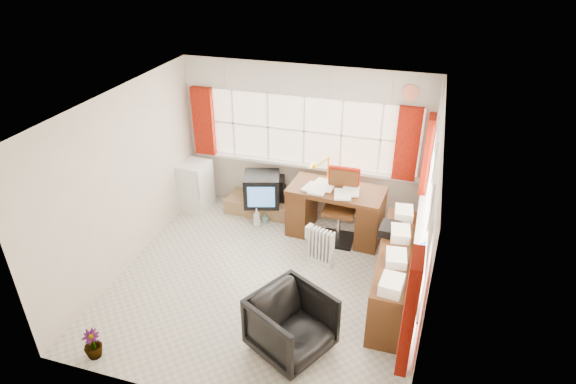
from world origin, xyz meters
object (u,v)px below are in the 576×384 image
credenza (397,272)px  crt_tv (262,189)px  tv_bench (268,206)px  desk (335,210)px  task_chair (341,203)px  mini_fridge (195,185)px  office_chair (291,324)px  radiator (321,250)px  desk_lamp (328,164)px

credenza → crt_tv: size_ratio=2.88×
crt_tv → tv_bench: bearing=67.7°
desk → credenza: bearing=-48.5°
task_chair → tv_bench: bearing=165.2°
crt_tv → mini_fridge: bearing=-177.7°
task_chair → tv_bench: size_ratio=0.82×
credenza → crt_tv: (-2.33, 1.40, 0.12)m
office_chair → radiator: (-0.05, 1.67, -0.14)m
task_chair → tv_bench: task_chair is taller
radiator → task_chair: bearing=80.8°
task_chair → office_chair: bearing=-91.8°
tv_bench → crt_tv: bearing=-112.3°
task_chair → credenza: 1.54m
desk_lamp → mini_fridge: (-2.29, -0.05, -0.70)m
desk → crt_tv: desk is taller
office_chair → mini_fridge: mini_fridge is taller
task_chair → office_chair: (-0.08, -2.42, -0.24)m
credenza → mini_fridge: size_ratio=2.39×
desk → credenza: size_ratio=0.74×
office_chair → radiator: 1.67m
radiator → credenza: 1.18m
credenza → tv_bench: bearing=146.3°
credenza → desk_lamp: bearing=131.4°
task_chair → mini_fridge: 2.57m
desk_lamp → tv_bench: desk_lamp is taller
office_chair → crt_tv: crt_tv is taller
radiator → crt_tv: (-1.24, 0.99, 0.28)m
desk_lamp → tv_bench: 1.44m
office_chair → tv_bench: bearing=52.6°
task_chair → crt_tv: task_chair is taller
desk → credenza: desk is taller
credenza → task_chair: bearing=129.5°
mini_fridge → crt_tv: bearing=2.3°
office_chair → task_chair: bearing=26.8°
desk_lamp → crt_tv: 1.24m
desk → tv_bench: size_ratio=1.06×
office_chair → crt_tv: size_ratio=1.17×
desk_lamp → crt_tv: desk_lamp is taller
crt_tv → mini_fridge: size_ratio=0.83×
desk_lamp → radiator: bearing=-81.3°
desk_lamp → radiator: 1.34m
crt_tv → credenza: bearing=-31.0°
desk → tv_bench: desk is taller
radiator → mini_fridge: 2.62m
desk_lamp → crt_tv: bearing=-179.7°
office_chair → credenza: bearing=-11.2°
office_chair → crt_tv: bearing=54.5°
desk → tv_bench: 1.31m
office_chair → crt_tv: 2.95m
tv_bench → radiator: bearing=-42.9°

